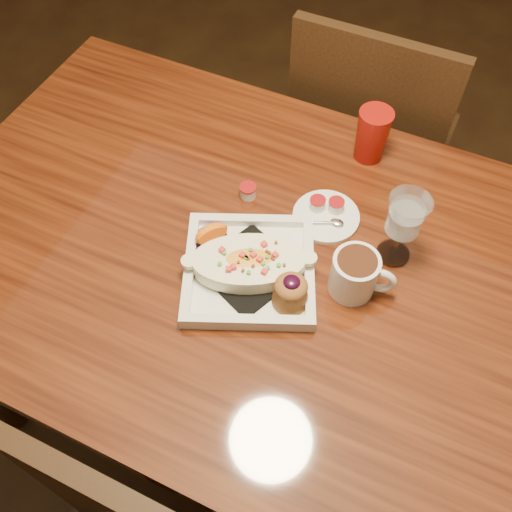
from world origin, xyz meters
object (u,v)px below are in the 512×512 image
at_px(table, 281,290).
at_px(plate, 253,268).
at_px(chair_far, 368,144).
at_px(coffee_mug, 356,274).
at_px(goblet, 405,219).
at_px(saucer, 325,214).
at_px(red_tumbler, 372,135).

distance_m(table, plate, 0.14).
distance_m(chair_far, coffee_mug, 0.70).
xyz_separation_m(table, goblet, (0.18, 0.11, 0.21)).
relative_size(coffee_mug, saucer, 0.89).
bearing_deg(coffee_mug, saucer, 119.43).
xyz_separation_m(table, red_tumbler, (0.05, 0.34, 0.16)).
bearing_deg(saucer, chair_far, 93.67).
height_order(table, chair_far, chair_far).
xyz_separation_m(table, saucer, (0.03, 0.14, 0.11)).
relative_size(table, goblet, 9.24).
relative_size(plate, saucer, 2.34).
distance_m(coffee_mug, red_tumbler, 0.35).
relative_size(plate, goblet, 1.97).
bearing_deg(chair_far, table, 90.00).
height_order(table, goblet, goblet).
bearing_deg(red_tumbler, saucer, -96.50).
relative_size(goblet, saucer, 1.19).
bearing_deg(goblet, saucer, 168.98).
bearing_deg(goblet, red_tumbler, 119.25).
xyz_separation_m(coffee_mug, red_tumbler, (-0.08, 0.34, 0.01)).
bearing_deg(table, red_tumbler, 81.02).
distance_m(goblet, red_tumbler, 0.27).
xyz_separation_m(chair_far, plate, (-0.04, -0.68, 0.27)).
xyz_separation_m(chair_far, goblet, (0.18, -0.52, 0.36)).
xyz_separation_m(chair_far, saucer, (0.03, -0.49, 0.25)).
distance_m(chair_far, saucer, 0.55).
relative_size(table, plate, 4.69).
xyz_separation_m(table, plate, (-0.04, -0.05, 0.13)).
distance_m(chair_far, plate, 0.73).
distance_m(plate, coffee_mug, 0.19).
bearing_deg(red_tumbler, table, -98.98).
distance_m(table, chair_far, 0.65).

